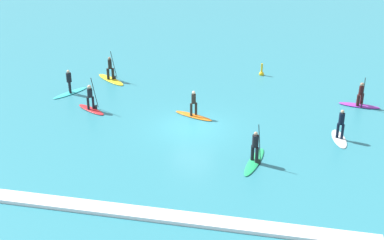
% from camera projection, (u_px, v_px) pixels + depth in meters
% --- Properties ---
extents(ground_plane, '(120.00, 120.00, 0.00)m').
position_uv_depth(ground_plane, '(192.00, 127.00, 32.48)').
color(ground_plane, teal).
rests_on(ground_plane, ground).
extents(surfer_on_orange_board, '(2.77, 1.55, 1.77)m').
position_uv_depth(surfer_on_orange_board, '(194.00, 111.00, 33.78)').
color(surfer_on_orange_board, orange).
rests_on(surfer_on_orange_board, ground_plane).
extents(surfer_on_yellow_board, '(3.01, 2.60, 2.32)m').
position_uv_depth(surfer_on_yellow_board, '(111.00, 76.00, 39.90)').
color(surfer_on_yellow_board, yellow).
rests_on(surfer_on_yellow_board, ground_plane).
extents(surfer_on_red_board, '(2.47, 1.81, 2.30)m').
position_uv_depth(surfer_on_red_board, '(91.00, 103.00, 34.66)').
color(surfer_on_red_board, red).
rests_on(surfer_on_red_board, ground_plane).
extents(surfer_on_white_board, '(1.11, 2.54, 1.88)m').
position_uv_depth(surfer_on_white_board, '(340.00, 131.00, 30.78)').
color(surfer_on_white_board, white).
rests_on(surfer_on_white_board, ground_plane).
extents(surfer_on_teal_board, '(1.92, 2.86, 1.76)m').
position_uv_depth(surfer_on_teal_board, '(70.00, 87.00, 37.38)').
color(surfer_on_teal_board, '#33C6CC').
rests_on(surfer_on_teal_board, ground_plane).
extents(surfer_on_green_board, '(1.17, 3.35, 2.37)m').
position_uv_depth(surfer_on_green_board, '(255.00, 155.00, 28.28)').
color(surfer_on_green_board, '#23B266').
rests_on(surfer_on_green_board, ground_plane).
extents(surfer_on_purple_board, '(2.76, 1.09, 2.22)m').
position_uv_depth(surfer_on_purple_board, '(360.00, 101.00, 35.32)').
color(surfer_on_purple_board, purple).
rests_on(surfer_on_purple_board, ground_plane).
extents(marker_buoy, '(0.39, 0.39, 1.03)m').
position_uv_depth(marker_buoy, '(262.00, 73.00, 41.01)').
color(marker_buoy, yellow).
rests_on(marker_buoy, ground_plane).
extents(wave_crest, '(20.40, 0.90, 0.18)m').
position_uv_depth(wave_crest, '(149.00, 214.00, 23.94)').
color(wave_crest, white).
rests_on(wave_crest, ground_plane).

